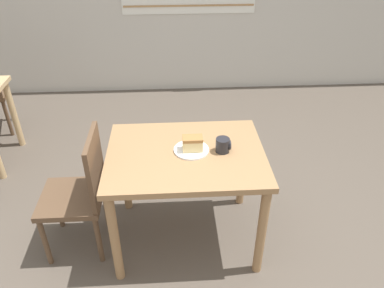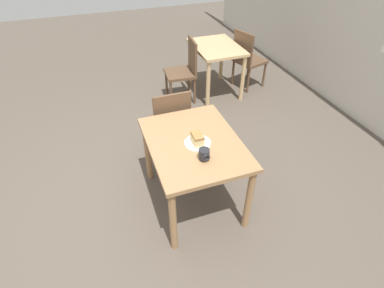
{
  "view_description": "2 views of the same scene",
  "coord_description": "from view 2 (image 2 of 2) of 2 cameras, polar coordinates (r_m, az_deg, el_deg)",
  "views": [
    {
      "loc": [
        0.03,
        -1.59,
        2.11
      ],
      "look_at": [
        0.15,
        0.4,
        0.81
      ],
      "focal_mm": 35.0,
      "sensor_mm": 36.0,
      "label": 1
    },
    {
      "loc": [
        2.02,
        -0.3,
        2.37
      ],
      "look_at": [
        0.16,
        0.35,
        0.77
      ],
      "focal_mm": 28.0,
      "sensor_mm": 36.0,
      "label": 2
    }
  ],
  "objects": [
    {
      "name": "ground_plane",
      "position": [
        3.13,
        -7.24,
        -10.64
      ],
      "size": [
        14.0,
        14.0,
        0.0
      ],
      "primitive_type": "plane",
      "color": "brown"
    },
    {
      "name": "dining_table_near",
      "position": [
        2.66,
        0.36,
        -1.38
      ],
      "size": [
        1.02,
        0.79,
        0.75
      ],
      "color": "#9E754C",
      "rests_on": "ground_plane"
    },
    {
      "name": "dining_table_far",
      "position": [
        4.65,
        4.62,
        16.6
      ],
      "size": [
        0.87,
        0.65,
        0.74
      ],
      "color": "tan",
      "rests_on": "ground_plane"
    },
    {
      "name": "chair_near_window",
      "position": [
        3.29,
        -4.16,
        4.02
      ],
      "size": [
        0.41,
        0.41,
        0.91
      ],
      "rotation": [
        0.0,
        0.0,
        -1.57
      ],
      "color": "brown",
      "rests_on": "ground_plane"
    },
    {
      "name": "chair_far_corner",
      "position": [
        4.46,
        -1.42,
        14.11
      ],
      "size": [
        0.45,
        0.45,
        0.91
      ],
      "rotation": [
        0.0,
        0.0,
        -0.08
      ],
      "color": "brown",
      "rests_on": "ground_plane"
    },
    {
      "name": "chair_far_opposite",
      "position": [
        4.9,
        10.48,
        15.82
      ],
      "size": [
        0.51,
        0.51,
        0.91
      ],
      "rotation": [
        0.0,
        0.0,
        3.43
      ],
      "color": "brown",
      "rests_on": "ground_plane"
    },
    {
      "name": "plate",
      "position": [
        2.57,
        1.08,
        0.19
      ],
      "size": [
        0.23,
        0.23,
        0.01
      ],
      "color": "white",
      "rests_on": "dining_table_near"
    },
    {
      "name": "cake_slice",
      "position": [
        2.53,
        1.04,
        1.0
      ],
      "size": [
        0.13,
        0.08,
        0.09
      ],
      "color": "#E5CC89",
      "rests_on": "plate"
    },
    {
      "name": "coffee_mug",
      "position": [
        2.39,
        2.35,
        -2.02
      ],
      "size": [
        0.1,
        0.09,
        0.09
      ],
      "color": "#232328",
      "rests_on": "dining_table_near"
    }
  ]
}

